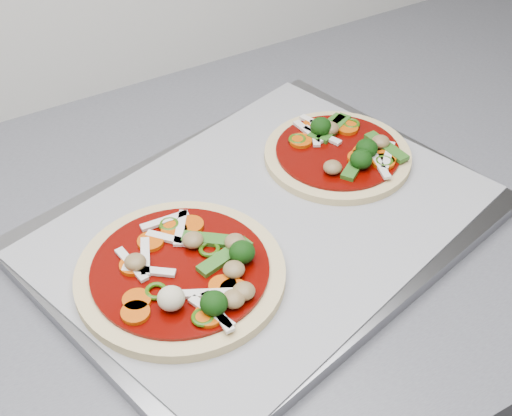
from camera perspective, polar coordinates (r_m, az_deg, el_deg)
baking_tray at (r=0.71m, az=0.68°, el=-1.40°), size 0.50×0.42×0.01m
parchment at (r=0.71m, az=0.69°, el=-0.91°), size 0.49×0.41×0.00m
pizza_left at (r=0.65m, az=-5.78°, el=-5.17°), size 0.21×0.21×0.03m
pizza_right at (r=0.79m, az=6.75°, el=4.51°), size 0.19×0.19×0.03m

